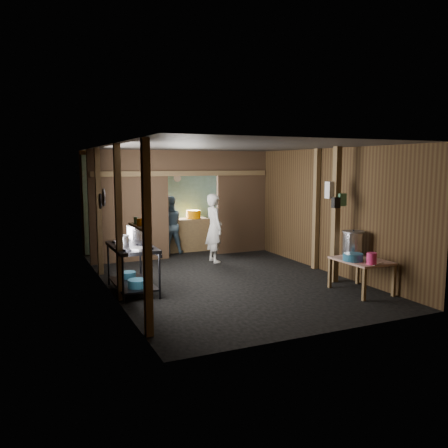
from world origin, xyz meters
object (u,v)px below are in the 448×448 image
stove_pot_large (135,234)px  gas_range (133,269)px  prep_table (361,276)px  stock_pot (353,244)px  cook (214,228)px  pink_bucket (372,259)px  yellow_tub (193,214)px

stove_pot_large → gas_range: bearing=-109.6°
gas_range → prep_table: gas_range is taller
stock_pot → cook: cook is taller
stove_pot_large → cook: cook is taller
pink_bucket → gas_range: bearing=150.1°
gas_range → pink_bucket: size_ratio=7.09×
pink_bucket → prep_table: bearing=73.1°
yellow_tub → cook: bearing=-93.1°
stove_pot_large → cook: size_ratio=0.20×
gas_range → cook: cook is taller
stock_pot → cook: 3.39m
stock_pot → cook: bearing=116.8°
prep_table → stock_pot: (0.15, 0.41, 0.51)m
prep_table → stock_pot: stock_pot is taller
prep_table → stock_pot: bearing=70.4°
gas_range → cook: size_ratio=0.89×
pink_bucket → cook: size_ratio=0.13×
stove_pot_large → stock_pot: (3.69, -1.75, -0.18)m
prep_table → stove_pot_large: bearing=148.6°
stove_pot_large → cook: 2.51m
stock_pot → prep_table: bearing=-109.6°
cook → stock_pot: bearing=-154.0°
yellow_tub → cook: (-0.09, -1.59, -0.16)m
gas_range → stove_pot_large: stove_pot_large is taller
stock_pot → yellow_tub: yellow_tub is taller
gas_range → stock_pot: size_ratio=3.03×
yellow_tub → stock_pot: bearing=-72.7°
stove_pot_large → pink_bucket: stove_pot_large is taller
pink_bucket → stock_pot: bearing=71.7°
gas_range → stock_pot: stock_pot is taller
prep_table → cook: size_ratio=0.62×
pink_bucket → yellow_tub: size_ratio=0.53×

